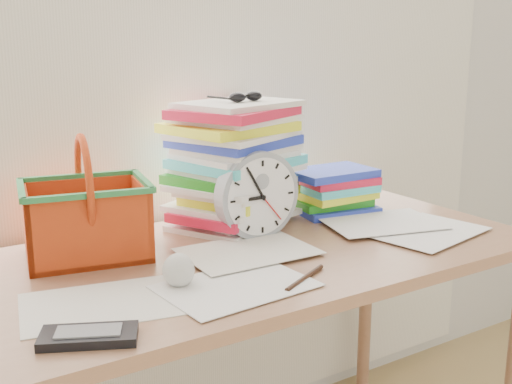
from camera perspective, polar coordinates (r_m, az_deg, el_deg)
curtain at (r=1.83m, az=-6.59°, el=14.84°), size 2.40×0.01×2.50m
desk at (r=1.61m, az=0.06°, el=-7.61°), size 1.40×0.70×0.75m
paper_stack at (r=1.76m, az=-1.92°, el=2.52°), size 0.41×0.38×0.34m
clock at (r=1.64m, az=0.08°, el=-0.26°), size 0.23×0.05×0.23m
sunglasses at (r=1.72m, az=-0.92°, el=8.49°), size 0.14×0.12×0.03m
book_stack at (r=1.92m, az=6.92°, el=0.18°), size 0.28×0.22×0.13m
basket at (r=1.54m, az=-14.96°, el=-0.52°), size 0.32×0.27×0.29m
crumpled_ball at (r=1.35m, az=-6.94°, el=-6.88°), size 0.07×0.07×0.07m
pen at (r=1.39m, az=4.36°, el=-7.62°), size 0.15×0.08×0.01m
calculator at (r=1.16m, az=-14.64°, el=-12.29°), size 0.18×0.14×0.02m
scattered_papers at (r=1.58m, az=0.06°, el=-4.88°), size 1.26×0.42×0.02m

